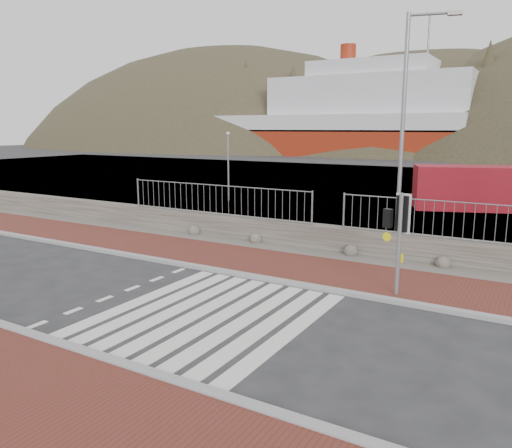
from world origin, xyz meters
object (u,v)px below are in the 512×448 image
Objects in this scene: ferry at (330,121)px; streetlight at (407,123)px; traffic_signal_far at (399,222)px; shipping_container at (469,188)px.

ferry is 6.23× the size of streetlight.
traffic_signal_far is (28.09, -64.41, -3.36)m from ferry.
streetlight is at bearing -112.14° from shipping_container.
traffic_signal_far is 0.49× the size of shipping_container.
streetlight reaches higher than traffic_signal_far.
streetlight is 12.17m from shipping_container.
shipping_container is at bearing -60.13° from ferry.
streetlight is at bearing -66.35° from traffic_signal_far.
ferry reaches higher than shipping_container.
ferry is 70.35m from traffic_signal_far.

